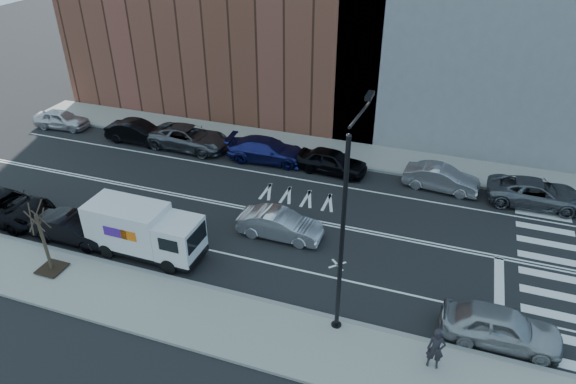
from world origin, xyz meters
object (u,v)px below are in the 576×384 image
Objects in this scene: far_parked_a at (62,119)px; driving_sedan at (280,225)px; fedex_van at (144,230)px; far_parked_b at (138,132)px; near_parked_front at (501,327)px; pedestrian at (436,349)px.

driving_sedan is at bearing -116.47° from far_parked_a.
far_parked_b is (-7.87, 11.31, -0.65)m from fedex_van.
far_parked_a is 0.88× the size of near_parked_front.
near_parked_front is (24.79, -11.64, 0.03)m from far_parked_b.
far_parked_b reaches higher than far_parked_a.
fedex_van is at bearing 87.98° from near_parked_front.
far_parked_b is 26.38m from pedestrian.
far_parked_b is at bearing 125.46° from fedex_van.
far_parked_a is at bearing 142.85° from fedex_van.
fedex_van is 6.99m from driving_sedan.
near_parked_front reaches higher than driving_sedan.
fedex_van reaches higher than pedestrian.
pedestrian reaches higher than driving_sedan.
near_parked_front is at bearing -115.20° from far_parked_b.
near_parked_front reaches higher than far_parked_a.
driving_sedan is 2.44× the size of pedestrian.
pedestrian is at bearing 133.01° from near_parked_front.
pedestrian is at bearing -9.69° from fedex_van.
near_parked_front is at bearing 40.61° from pedestrian.
far_parked_a is 32.71m from pedestrian.
driving_sedan is 0.94× the size of near_parked_front.
far_parked_a is at bearing 68.60° from near_parked_front.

